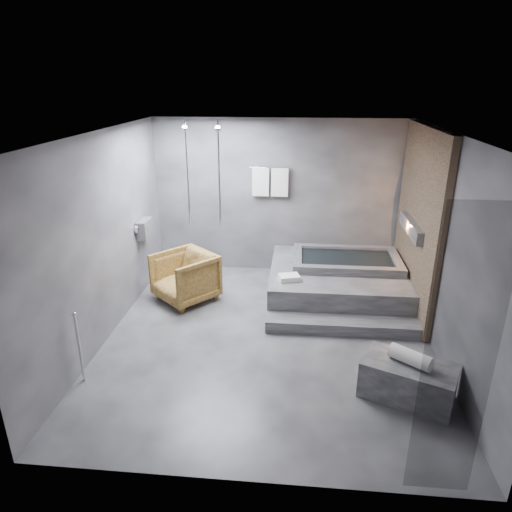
# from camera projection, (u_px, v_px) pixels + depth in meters

# --- Properties ---
(room) EXTENTS (5.00, 5.04, 2.82)m
(room) POSITION_uv_depth(u_px,v_px,m) (300.00, 215.00, 6.02)
(room) COLOR #2E2E31
(room) RESTS_ON ground
(tub_deck) EXTENTS (2.20, 2.00, 0.50)m
(tub_deck) POSITION_uv_depth(u_px,v_px,m) (337.00, 282.00, 7.62)
(tub_deck) COLOR #343336
(tub_deck) RESTS_ON ground
(tub_step) EXTENTS (2.20, 0.36, 0.18)m
(tub_step) POSITION_uv_depth(u_px,v_px,m) (342.00, 325.00, 6.59)
(tub_step) COLOR #343336
(tub_step) RESTS_ON ground
(concrete_bench) EXTENTS (1.14, 0.91, 0.45)m
(concrete_bench) POSITION_uv_depth(u_px,v_px,m) (408.00, 381.00, 5.16)
(concrete_bench) COLOR #37373A
(concrete_bench) RESTS_ON ground
(driftwood_chair) EXTENTS (1.23, 1.23, 0.80)m
(driftwood_chair) POSITION_uv_depth(u_px,v_px,m) (185.00, 277.00, 7.43)
(driftwood_chair) COLOR #4E3413
(driftwood_chair) RESTS_ON ground
(rolled_towel) EXTENTS (0.48, 0.42, 0.17)m
(rolled_towel) POSITION_uv_depth(u_px,v_px,m) (410.00, 357.00, 5.05)
(rolled_towel) COLOR white
(rolled_towel) RESTS_ON concrete_bench
(deck_towel) EXTENTS (0.36, 0.31, 0.08)m
(deck_towel) POSITION_uv_depth(u_px,v_px,m) (289.00, 278.00, 7.06)
(deck_towel) COLOR white
(deck_towel) RESTS_ON tub_deck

